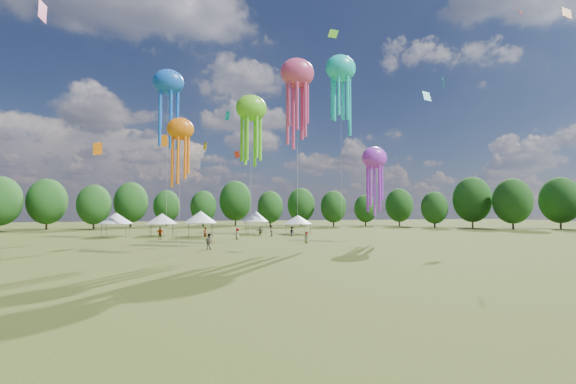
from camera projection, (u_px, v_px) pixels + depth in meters
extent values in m
plane|color=#384416|center=(415.00, 322.00, 15.28)|extent=(300.00, 300.00, 0.00)
imported|color=gray|center=(209.00, 242.00, 43.48)|extent=(1.13, 1.09, 1.83)
imported|color=gray|center=(237.00, 234.00, 58.68)|extent=(0.58, 0.87, 1.75)
imported|color=gray|center=(271.00, 231.00, 65.57)|extent=(1.07, 1.15, 1.87)
imported|color=gray|center=(292.00, 232.00, 66.05)|extent=(1.20, 0.96, 1.62)
imported|color=gray|center=(160.00, 233.00, 58.24)|extent=(1.15, 0.53, 1.93)
imported|color=gray|center=(260.00, 231.00, 67.05)|extent=(1.54, 1.17, 1.62)
imported|color=gray|center=(205.00, 233.00, 59.00)|extent=(0.81, 0.83, 1.92)
imported|color=gray|center=(306.00, 237.00, 52.33)|extent=(0.85, 0.92, 1.58)
cylinder|color=#47474C|center=(101.00, 231.00, 61.90)|extent=(0.08, 0.08, 2.18)
cylinder|color=#47474C|center=(106.00, 230.00, 65.55)|extent=(0.08, 0.08, 2.18)
cylinder|color=#47474C|center=(126.00, 231.00, 62.87)|extent=(0.08, 0.08, 2.18)
cylinder|color=#47474C|center=(129.00, 230.00, 66.52)|extent=(0.08, 0.08, 2.18)
cube|color=silver|center=(116.00, 224.00, 64.27)|extent=(4.18, 4.18, 0.10)
cone|color=silver|center=(116.00, 218.00, 64.31)|extent=(5.44, 5.44, 1.87)
cylinder|color=#47474C|center=(150.00, 231.00, 64.27)|extent=(0.08, 0.08, 2.10)
cylinder|color=#47474C|center=(152.00, 230.00, 67.82)|extent=(0.08, 0.08, 2.10)
cylinder|color=#47474C|center=(172.00, 230.00, 65.22)|extent=(0.08, 0.08, 2.10)
cylinder|color=#47474C|center=(173.00, 229.00, 68.77)|extent=(0.08, 0.08, 2.10)
cube|color=silver|center=(162.00, 224.00, 66.57)|extent=(4.08, 4.08, 0.10)
cone|color=silver|center=(162.00, 218.00, 66.62)|extent=(5.30, 5.30, 1.80)
cylinder|color=#47474C|center=(189.00, 231.00, 61.78)|extent=(0.08, 0.08, 2.33)
cylinder|color=#47474C|center=(189.00, 230.00, 65.52)|extent=(0.08, 0.08, 2.33)
cylinder|color=#47474C|center=(213.00, 231.00, 62.78)|extent=(0.08, 0.08, 2.33)
cylinder|color=#47474C|center=(211.00, 229.00, 66.52)|extent=(0.08, 0.08, 2.33)
cube|color=silver|center=(200.00, 223.00, 64.21)|extent=(4.28, 4.28, 0.10)
cone|color=silver|center=(200.00, 217.00, 64.26)|extent=(5.57, 5.57, 2.00)
cylinder|color=#47474C|center=(248.00, 229.00, 69.88)|extent=(0.08, 0.08, 2.31)
cylinder|color=#47474C|center=(245.00, 228.00, 73.18)|extent=(0.08, 0.08, 2.31)
cylinder|color=#47474C|center=(266.00, 228.00, 70.76)|extent=(0.08, 0.08, 2.31)
cylinder|color=#47474C|center=(263.00, 228.00, 74.06)|extent=(0.08, 0.08, 2.31)
cube|color=silver|center=(256.00, 222.00, 72.03)|extent=(3.82, 3.82, 0.10)
cone|color=silver|center=(256.00, 216.00, 72.08)|extent=(4.96, 4.96, 1.98)
cylinder|color=#47474C|center=(291.00, 230.00, 69.73)|extent=(0.08, 0.08, 1.89)
cylinder|color=#47474C|center=(286.00, 229.00, 73.34)|extent=(0.08, 0.08, 1.89)
cylinder|color=#47474C|center=(310.00, 229.00, 70.69)|extent=(0.08, 0.08, 1.89)
cylinder|color=#47474C|center=(304.00, 229.00, 74.30)|extent=(0.08, 0.08, 1.89)
cube|color=silver|center=(298.00, 224.00, 72.06)|extent=(4.14, 4.14, 0.10)
cone|color=silver|center=(298.00, 219.00, 72.10)|extent=(5.38, 5.38, 1.62)
ellipsoid|color=#68DF24|center=(251.00, 108.00, 45.08)|extent=(3.73, 2.61, 3.17)
cylinder|color=beige|center=(251.00, 178.00, 44.67)|extent=(0.03, 0.03, 16.82)
ellipsoid|color=#D53E74|center=(297.00, 73.00, 48.82)|extent=(4.49, 3.14, 3.81)
cylinder|color=beige|center=(297.00, 159.00, 48.28)|extent=(0.03, 0.03, 22.39)
ellipsoid|color=#AE33E2|center=(374.00, 158.00, 53.59)|extent=(3.73, 2.61, 3.17)
cylinder|color=beige|center=(375.00, 200.00, 53.30)|extent=(0.03, 0.03, 12.03)
ellipsoid|color=blue|center=(168.00, 82.00, 59.06)|extent=(4.74, 3.32, 4.03)
cylinder|color=beige|center=(167.00, 160.00, 58.46)|extent=(0.03, 0.03, 24.68)
ellipsoid|color=orange|center=(180.00, 129.00, 38.66)|extent=(2.74, 1.92, 2.33)
cylinder|color=beige|center=(179.00, 192.00, 38.35)|extent=(0.03, 0.03, 12.91)
ellipsoid|color=#19D9CE|center=(341.00, 68.00, 67.32)|extent=(5.60, 3.92, 4.76)
cylinder|color=beige|center=(341.00, 151.00, 66.59)|extent=(0.03, 0.03, 30.00)
cube|color=#19D9CE|center=(228.00, 116.00, 78.99)|extent=(1.04, 1.69, 2.25)
cube|color=#D53E74|center=(308.00, 89.00, 81.88)|extent=(0.35, 0.83, 0.91)
cube|color=#F93C16|center=(237.00, 155.00, 65.80)|extent=(0.98, 0.89, 1.46)
cube|color=orange|center=(567.00, 13.00, 39.80)|extent=(1.54, 0.70, 1.61)
cube|color=#19D9CE|center=(443.00, 82.00, 51.81)|extent=(0.63, 1.13, 1.49)
cube|color=#D53E74|center=(42.00, 11.00, 37.84)|extent=(0.32, 1.49, 1.92)
cube|color=orange|center=(164.00, 141.00, 73.04)|extent=(1.89, 1.11, 2.39)
cube|color=#68DF24|center=(333.00, 34.00, 70.93)|extent=(2.27, 1.34, 2.29)
cube|color=#19D9CE|center=(427.00, 96.00, 71.77)|extent=(1.76, 0.96, 2.11)
cube|color=#AE33E2|center=(290.00, 137.00, 86.99)|extent=(0.58, 1.23, 1.44)
cube|color=#F93C16|center=(520.00, 12.00, 51.96)|extent=(0.74, 0.53, 0.77)
cube|color=orange|center=(98.00, 149.00, 61.88)|extent=(1.29, 1.85, 2.25)
cube|color=yellow|center=(205.00, 146.00, 68.58)|extent=(0.58, 1.12, 1.50)
ellipsoid|color=#1E4B19|center=(0.00, 201.00, 78.90)|extent=(8.40, 8.40, 10.51)
cylinder|color=#38281C|center=(46.00, 223.00, 87.39)|extent=(0.44, 0.44, 3.41)
ellipsoid|color=#1E4B19|center=(47.00, 201.00, 87.62)|extent=(8.53, 8.53, 10.66)
cylinder|color=#38281C|center=(94.00, 223.00, 89.52)|extent=(0.44, 0.44, 3.07)
ellipsoid|color=#1E4B19|center=(94.00, 204.00, 89.73)|extent=(7.66, 7.66, 9.58)
cylinder|color=#38281C|center=(131.00, 221.00, 99.38)|extent=(0.44, 0.44, 3.43)
ellipsoid|color=#1E4B19|center=(131.00, 202.00, 99.62)|extent=(8.58, 8.58, 10.73)
cylinder|color=#38281C|center=(167.00, 221.00, 107.05)|extent=(0.44, 0.44, 2.95)
ellipsoid|color=#1E4B19|center=(167.00, 206.00, 107.25)|extent=(7.37, 7.37, 9.21)
cylinder|color=#38281C|center=(203.00, 221.00, 105.87)|extent=(0.44, 0.44, 2.89)
ellipsoid|color=#1E4B19|center=(203.00, 207.00, 106.08)|extent=(7.23, 7.23, 9.04)
cylinder|color=#38281C|center=(235.00, 219.00, 112.65)|extent=(0.44, 0.44, 3.84)
ellipsoid|color=#1E4B19|center=(236.00, 201.00, 112.92)|extent=(9.60, 9.60, 11.99)
cylinder|color=#38281C|center=(270.00, 222.00, 104.09)|extent=(0.44, 0.44, 2.84)
ellipsoid|color=#1E4B19|center=(270.00, 207.00, 104.29)|extent=(7.11, 7.11, 8.89)
cylinder|color=#38281C|center=(301.00, 220.00, 109.11)|extent=(0.44, 0.44, 3.16)
ellipsoid|color=#1E4B19|center=(301.00, 205.00, 109.33)|extent=(7.91, 7.91, 9.88)
cylinder|color=#38281C|center=(334.00, 221.00, 105.56)|extent=(0.44, 0.44, 2.88)
ellipsoid|color=#1E4B19|center=(333.00, 207.00, 105.76)|extent=(7.21, 7.21, 9.01)
cylinder|color=#38281C|center=(366.00, 221.00, 110.23)|extent=(0.44, 0.44, 2.63)
ellipsoid|color=#1E4B19|center=(365.00, 208.00, 110.41)|extent=(6.57, 6.57, 8.22)
cylinder|color=#38281C|center=(399.00, 221.00, 109.17)|extent=(0.44, 0.44, 3.13)
ellipsoid|color=#1E4B19|center=(399.00, 205.00, 109.39)|extent=(7.81, 7.81, 9.77)
cylinder|color=#38281C|center=(435.00, 222.00, 98.46)|extent=(0.44, 0.44, 2.72)
ellipsoid|color=#1E4B19|center=(434.00, 208.00, 98.65)|extent=(6.80, 6.80, 8.50)
cylinder|color=#38281C|center=(473.00, 220.00, 98.10)|extent=(0.44, 0.44, 3.81)
ellipsoid|color=#1E4B19|center=(472.00, 199.00, 98.37)|extent=(9.52, 9.52, 11.90)
cylinder|color=#38281C|center=(513.00, 222.00, 90.22)|extent=(0.44, 0.44, 3.51)
ellipsoid|color=#1E4B19|center=(512.00, 201.00, 90.46)|extent=(8.78, 8.78, 10.97)
cylinder|color=#38281C|center=(561.00, 221.00, 92.04)|extent=(0.44, 0.44, 3.64)
ellipsoid|color=#1E4B19|center=(560.00, 200.00, 92.30)|extent=(9.10, 9.10, 11.37)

